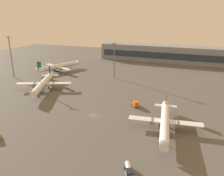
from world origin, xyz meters
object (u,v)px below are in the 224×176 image
object	(u,v)px
airplane_near_gate	(165,121)
airplane_terminal_side	(44,83)
catering_truck	(135,103)
apron_light_east	(11,55)
airplane_mid_apron	(58,67)
apron_light_central	(114,58)
fuel_truck	(129,170)

from	to	relation	value
airplane_near_gate	airplane_terminal_side	bearing A→B (deg)	-24.07
catering_truck	apron_light_east	xyz separation A→B (m)	(-103.28, 19.32, 16.14)
airplane_mid_apron	apron_light_central	size ratio (longest dim) A/B	1.54
airplane_near_gate	apron_light_central	world-z (taller)	apron_light_central
airplane_terminal_side	airplane_mid_apron	size ratio (longest dim) A/B	1.03
airplane_mid_apron	apron_light_central	distance (m)	53.60
catering_truck	airplane_mid_apron	bearing A→B (deg)	114.59
apron_light_east	airplane_mid_apron	bearing A→B (deg)	55.09
fuel_truck	airplane_mid_apron	bearing A→B (deg)	-71.47
airplane_terminal_side	catering_truck	bearing A→B (deg)	152.73
fuel_truck	catering_truck	bearing A→B (deg)	-101.12
apron_light_east	apron_light_central	world-z (taller)	apron_light_east
airplane_mid_apron	apron_light_central	xyz separation A→B (m)	(52.41, -1.55, 11.15)
airplane_mid_apron	catering_truck	distance (m)	96.07
catering_truck	apron_light_central	world-z (taller)	apron_light_central
airplane_mid_apron	catering_truck	bearing A→B (deg)	-9.25
catering_truck	apron_light_east	size ratio (longest dim) A/B	0.19
airplane_terminal_side	catering_truck	size ratio (longest dim) A/B	7.16
fuel_truck	apron_light_central	world-z (taller)	apron_light_central
airplane_mid_apron	fuel_truck	xyz separation A→B (m)	(95.58, -100.25, -2.85)
fuel_truck	apron_light_east	bearing A→B (deg)	-56.49
airplane_terminal_side	fuel_truck	xyz separation A→B (m)	(75.63, -55.58, -3.01)
airplane_near_gate	airplane_mid_apron	distance (m)	122.30
catering_truck	fuel_truck	xyz separation A→B (m)	(12.83, -51.52, -0.21)
fuel_truck	apron_light_central	bearing A→B (deg)	-91.48
airplane_near_gate	apron_light_east	distance (m)	128.76
airplane_terminal_side	catering_truck	world-z (taller)	airplane_terminal_side
airplane_near_gate	catering_truck	xyz separation A→B (m)	(-18.67, 19.62, -2.31)
fuel_truck	apron_light_central	xyz separation A→B (m)	(-43.17, 98.71, 13.99)
apron_light_east	airplane_near_gate	bearing A→B (deg)	-17.71
airplane_terminal_side	airplane_mid_apron	xyz separation A→B (m)	(-19.94, 44.67, -0.17)
airplane_mid_apron	apron_light_central	world-z (taller)	apron_light_central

